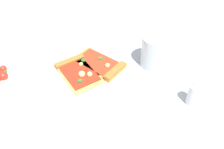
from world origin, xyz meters
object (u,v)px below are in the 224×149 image
(salad_bowl, at_px, (9,83))
(soda_glass, at_px, (154,52))
(pepper_shaker, at_px, (194,93))
(pizza_slice_far, at_px, (78,72))
(pizza_slice_near, at_px, (101,65))
(plate, at_px, (91,72))

(salad_bowl, height_order, soda_glass, soda_glass)
(pepper_shaker, bearing_deg, pizza_slice_far, -23.12)
(pizza_slice_near, bearing_deg, soda_glass, -175.35)
(salad_bowl, distance_m, pepper_shaker, 0.49)
(plate, xyz_separation_m, salad_bowl, (0.22, 0.06, 0.03))
(soda_glass, bearing_deg, salad_bowl, 11.60)
(plate, height_order, pizza_slice_near, pizza_slice_near)
(soda_glass, xyz_separation_m, pepper_shaker, (-0.07, 0.17, -0.01))
(pizza_slice_near, distance_m, soda_glass, 0.17)
(pizza_slice_near, bearing_deg, pepper_shaker, 146.37)
(pizza_slice_near, bearing_deg, pizza_slice_far, 19.78)
(plate, height_order, salad_bowl, salad_bowl)
(pizza_slice_near, xyz_separation_m, pizza_slice_far, (0.07, 0.03, 0.00))
(pizza_slice_far, xyz_separation_m, salad_bowl, (0.18, 0.05, 0.02))
(pizza_slice_near, height_order, pepper_shaker, pepper_shaker)
(pizza_slice_far, relative_size, pepper_shaker, 2.23)
(pizza_slice_far, relative_size, soda_glass, 1.64)
(plate, distance_m, soda_glass, 0.20)
(plate, bearing_deg, soda_glass, -171.70)
(pizza_slice_near, height_order, pizza_slice_far, pizza_slice_far)
(pizza_slice_near, xyz_separation_m, pepper_shaker, (-0.23, 0.15, 0.02))
(salad_bowl, distance_m, soda_glass, 0.42)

